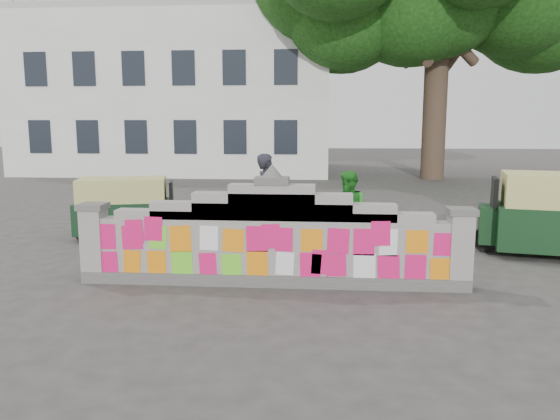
{
  "coord_description": "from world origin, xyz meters",
  "views": [
    {
      "loc": [
        0.85,
        -8.73,
        2.66
      ],
      "look_at": [
        0.05,
        1.0,
        1.1
      ],
      "focal_mm": 35.0,
      "sensor_mm": 36.0,
      "label": 1
    }
  ],
  "objects_px": {
    "cyclist_bike": "(267,226)",
    "cyclist_rider": "(267,209)",
    "rickshaw_left": "(126,206)",
    "pedestrian": "(349,212)"
  },
  "relations": [
    {
      "from": "cyclist_bike",
      "to": "rickshaw_left",
      "type": "distance_m",
      "value": 3.67
    },
    {
      "from": "pedestrian",
      "to": "rickshaw_left",
      "type": "bearing_deg",
      "value": -132.07
    },
    {
      "from": "cyclist_rider",
      "to": "rickshaw_left",
      "type": "height_order",
      "value": "cyclist_rider"
    },
    {
      "from": "pedestrian",
      "to": "cyclist_rider",
      "type": "bearing_deg",
      "value": -118.3
    },
    {
      "from": "cyclist_rider",
      "to": "rickshaw_left",
      "type": "xyz_separation_m",
      "value": [
        -3.47,
        1.2,
        -0.18
      ]
    },
    {
      "from": "cyclist_rider",
      "to": "pedestrian",
      "type": "distance_m",
      "value": 1.69
    },
    {
      "from": "cyclist_bike",
      "to": "pedestrian",
      "type": "xyz_separation_m",
      "value": [
        1.69,
        0.03,
        0.32
      ]
    },
    {
      "from": "cyclist_rider",
      "to": "cyclist_bike",
      "type": "bearing_deg",
      "value": -98.52
    },
    {
      "from": "cyclist_bike",
      "to": "cyclist_rider",
      "type": "relative_size",
      "value": 1.12
    },
    {
      "from": "cyclist_rider",
      "to": "rickshaw_left",
      "type": "bearing_deg",
      "value": 62.35
    }
  ]
}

